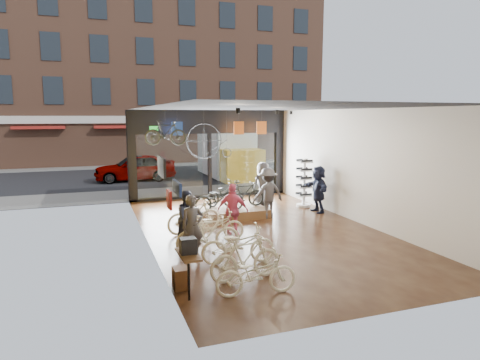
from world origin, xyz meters
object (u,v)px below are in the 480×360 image
floor_bike_5 (194,216)px  penny_farthing (211,142)px  sunglasses_rack (304,183)px  box_truck (231,156)px  floor_bike_1 (246,258)px  display_bike_right (224,193)px  customer_4 (263,185)px  floor_bike_3 (208,234)px  floor_bike_4 (214,226)px  street_car (135,167)px  customer_3 (268,193)px  customer_1 (188,218)px  display_bike_left (220,198)px  hung_bike (166,133)px  customer_2 (233,210)px  display_bike_mid (244,194)px  floor_bike_2 (238,245)px  customer_5 (318,189)px  customer_0 (193,227)px  display_platform (231,211)px  floor_bike_0 (256,274)px

floor_bike_5 → penny_farthing: penny_farthing is taller
penny_farthing → sunglasses_rack: bearing=-33.8°
box_truck → floor_bike_1: (-4.46, -14.63, -0.81)m
display_bike_right → customer_4: size_ratio=0.96×
floor_bike_3 → floor_bike_4: bearing=-23.7°
street_car → floor_bike_3: (0.49, -13.55, -0.23)m
customer_3 → floor_bike_3: bearing=40.1°
floor_bike_4 → customer_1: customer_1 is taller
display_bike_left → hung_bike: hung_bike is taller
display_bike_right → hung_bike: hung_bike is taller
street_car → sunglasses_rack: (5.57, -9.21, 0.21)m
display_bike_right → customer_2: 3.19m
floor_bike_4 → display_bike_mid: (1.91, 2.79, 0.32)m
customer_1 → customer_4: customer_4 is taller
floor_bike_2 → customer_1: size_ratio=1.17×
street_car → floor_bike_4: size_ratio=2.53×
customer_4 → customer_5: size_ratio=1.02×
display_bike_mid → customer_1: 4.01m
floor_bike_1 → customer_0: (-0.74, 1.86, 0.31)m
display_bike_left → penny_farthing: penny_farthing is taller
customer_2 → penny_farthing: 5.55m
display_platform → display_bike_left: size_ratio=1.32×
display_platform → hung_bike: 3.89m
customer_1 → customer_3: 4.04m
floor_bike_4 → customer_5: customer_5 is taller
street_car → display_bike_mid: street_car is taller
customer_5 → penny_farthing: bearing=-132.4°
customer_1 → customer_5: customer_5 is taller
floor_bike_2 → hung_bike: (-0.55, 6.78, 2.45)m
street_car → display_bike_left: bearing=9.8°
customer_4 → hung_bike: (-3.62, 0.90, 2.03)m
floor_bike_3 → floor_bike_2: bearing=-154.0°
customer_0 → floor_bike_3: bearing=18.8°
sunglasses_rack → customer_4: bearing=-178.8°
floor_bike_3 → customer_3: (3.01, 3.06, 0.37)m
floor_bike_3 → hung_bike: 6.23m
floor_bike_3 → customer_5: size_ratio=0.98×
display_platform → penny_farthing: size_ratio=1.30×
display_bike_mid → display_bike_left: bearing=118.2°
customer_3 → floor_bike_4: bearing=33.7°
floor_bike_3 → customer_0: 0.59m
display_bike_left → display_bike_mid: display_bike_left is taller
floor_bike_5 → customer_2: customer_2 is taller
display_platform → sunglasses_rack: bearing=8.9°
street_car → floor_bike_4: bearing=4.3°
floor_bike_4 → floor_bike_3: bearing=162.7°
box_truck → floor_bike_4: size_ratio=3.87×
floor_bike_1 → customer_1: (-0.63, 2.90, 0.27)m
floor_bike_0 → floor_bike_5: size_ratio=0.95×
box_truck → floor_bike_1: 15.32m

